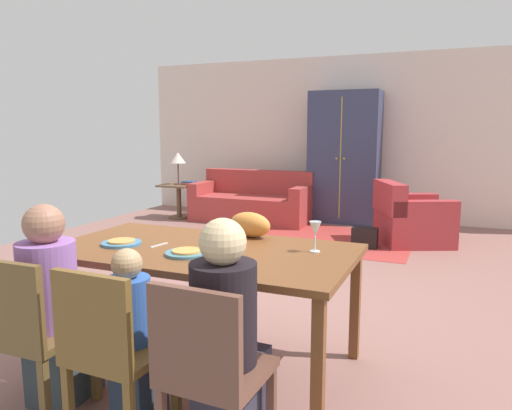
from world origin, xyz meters
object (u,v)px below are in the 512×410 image
Objects in this scene: couch at (252,203)px; table_lamp at (178,159)px; wine_glass at (315,230)px; cat at (250,225)px; armoire at (344,158)px; dining_chair_woman at (208,367)px; handbag at (365,238)px; plate_near_man at (122,243)px; person_woman at (228,345)px; book_upper at (189,182)px; person_man at (55,313)px; dining_table at (202,258)px; armchair at (410,220)px; plate_near_child at (187,253)px; dining_chair_man at (29,329)px; person_child at (134,343)px; book_lower at (189,184)px; dining_chair_child at (111,346)px; side_table at (179,196)px.

couch is 3.57× the size of table_lamp.
wine_glass is 0.34× the size of table_lamp.
armoire reaches higher than cat.
wine_glass is 0.57m from cat.
handbag is (-0.11, 4.37, -0.36)m from dining_chair_woman.
person_woman is at bearing -29.10° from plate_near_man.
handbag is at bearing -16.91° from book_upper.
plate_near_man is 3.79m from handbag.
plate_near_man is 0.63m from person_man.
cat is at bearing 69.89° from dining_table.
couch is at bearing 165.07° from armchair.
table_lamp reaches higher than plate_near_man.
wine_glass is at bearing -49.71° from table_lamp.
armoire is (-0.25, 5.34, 0.28)m from plate_near_child.
book_upper is at bearing 138.43° from cat.
dining_chair_man is 0.55m from person_child.
wine_glass is at bearing -62.59° from couch.
dining_chair_man is (0.00, -0.75, -0.28)m from plate_near_man.
couch is at bearing 125.96° from cat.
couch is 1.14m from book_upper.
plate_near_child is at bearing -57.64° from table_lamp.
dining_chair_man is 5.70m from book_lower.
armoire is at bearing 111.46° from handbag.
book_upper is at bearing -164.07° from armoire.
armchair reaches higher than book_lower.
person_woman is 5.04× the size of book_lower.
table_lamp reaches higher than person_woman.
person_child is at bearing 18.29° from dining_chair_man.
wine_glass is 5.40m from book_lower.
cat is at bearing -85.23° from armoire.
dining_chair_man is 0.18m from person_man.
dining_chair_child reaches higher than book_upper.
cat reaches higher than plate_near_man.
armchair reaches higher than book_upper.
person_man is 1.33m from cat.
wine_glass is at bearing 57.19° from dining_chair_child.
dining_table is 1.03m from dining_chair_man.
dining_table is 1.65× the size of armchair.
table_lamp reaches higher than dining_chair_man.
plate_near_child is 5.43m from table_lamp.
wine_glass is 0.17× the size of person_man.
dining_chair_man is 5.65m from couch.
table_lamp reaches higher than handbag.
armoire is at bearing 87.46° from dining_chair_man.
person_man is 4.31m from handbag.
table_lamp reaches higher than book_upper.
side_table is at bearing 123.41° from dining_table.
person_woman is at bearing -58.60° from cat.
cat is (-0.36, 1.28, 0.35)m from dining_chair_woman.
dining_chair_man reaches higher than plate_near_child.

